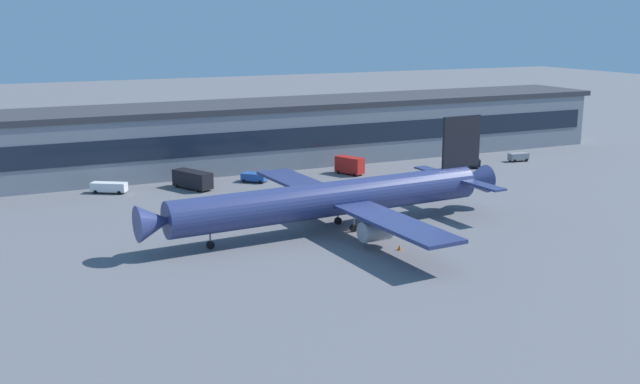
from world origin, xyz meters
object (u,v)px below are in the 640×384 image
fuel_truck (193,179)px  baggage_tug (475,162)px  follow_me_car (518,157)px  belt_loader (110,187)px  pushback_tractor (255,177)px  airliner (337,198)px  stair_truck (349,165)px  traffic_cone_0 (399,248)px

fuel_truck → baggage_tug: bearing=-5.0°
follow_me_car → belt_loader: 87.63m
pushback_tractor → fuel_truck: fuel_truck is taller
airliner → pushback_tractor: (0.14, 36.20, -3.72)m
stair_truck → belt_loader: stair_truck is taller
stair_truck → fuel_truck: (-32.39, 0.23, -0.10)m
pushback_tractor → traffic_cone_0: bearing=-86.3°
follow_me_car → baggage_tug: 12.94m
stair_truck → baggage_tug: (27.47, -5.02, -0.89)m
pushback_tractor → traffic_cone_0: size_ratio=7.40×
baggage_tug → traffic_cone_0: size_ratio=5.75×
fuel_truck → follow_me_car: 72.82m
airliner → fuel_truck: bearing=109.2°
follow_me_car → baggage_tug: (-12.85, -1.52, -0.00)m
baggage_tug → traffic_cone_0: bearing=-135.9°
airliner → baggage_tug: 56.42m
baggage_tug → belt_loader: 74.98m
baggage_tug → belt_loader: (-74.52, 8.32, 0.07)m
fuel_truck → follow_me_car: (72.72, -3.72, -0.79)m
traffic_cone_0 → follow_me_car: bearing=37.9°
stair_truck → belt_loader: size_ratio=0.99×
fuel_truck → belt_loader: fuel_truck is taller
stair_truck → baggage_tug: stair_truck is taller
fuel_truck → belt_loader: size_ratio=1.35×
airliner → baggage_tug: bearing=32.3°
baggage_tug → airliner: bearing=-147.7°
pushback_tractor → fuel_truck: (-12.44, -0.83, 0.83)m
airliner → follow_me_car: size_ratio=12.88×
belt_loader → airliner: bearing=-55.0°
stair_truck → belt_loader: (-47.04, 3.31, -0.83)m
stair_truck → traffic_cone_0: size_ratio=9.01×
baggage_tug → pushback_tractor: bearing=172.7°
follow_me_car → belt_loader: (-87.37, 6.80, 0.06)m
airliner → traffic_cone_0: 13.90m
pushback_tractor → follow_me_car: follow_me_car is taller
airliner → pushback_tractor: airliner is taller
airliner → fuel_truck: (-12.30, 35.37, -2.89)m
baggage_tug → traffic_cone_0: 61.63m
traffic_cone_0 → stair_truck: bearing=70.7°
stair_truck → belt_loader: bearing=176.0°
baggage_tug → follow_me_car: bearing=6.7°
airliner → baggage_tug: size_ratio=14.31×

